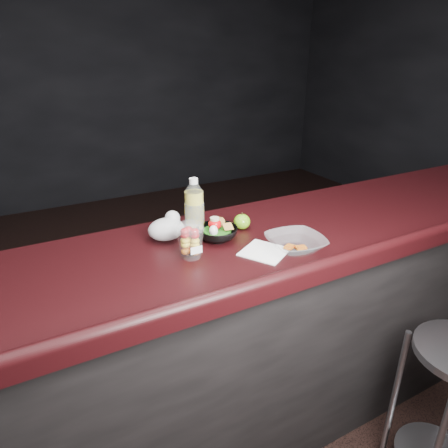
{
  "coord_description": "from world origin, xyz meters",
  "views": [
    {
      "loc": [
        -0.59,
        -0.96,
        1.72
      ],
      "look_at": [
        0.1,
        0.31,
        1.1
      ],
      "focal_mm": 32.0,
      "sensor_mm": 36.0,
      "label": 1
    }
  ],
  "objects": [
    {
      "name": "lemonade_bottle",
      "position": [
        0.03,
        0.44,
        1.12
      ],
      "size": [
        0.08,
        0.08,
        0.24
      ],
      "color": "gold",
      "rests_on": "counter"
    },
    {
      "name": "takeout_bowl",
      "position": [
        0.31,
        0.12,
        1.05
      ],
      "size": [
        0.25,
        0.25,
        0.05
      ],
      "rotation": [
        0.0,
        0.0,
        -0.12
      ],
      "color": "silver",
      "rests_on": "counter"
    },
    {
      "name": "room_shell",
      "position": [
        0.0,
        0.0,
        1.83
      ],
      "size": [
        8.0,
        8.0,
        8.0
      ],
      "color": "black",
      "rests_on": "ground"
    },
    {
      "name": "snack_bowl",
      "position": [
        0.09,
        0.35,
        1.05
      ],
      "size": [
        0.22,
        0.22,
        0.09
      ],
      "rotation": [
        0.0,
        0.0,
        -0.43
      ],
      "color": "black",
      "rests_on": "counter"
    },
    {
      "name": "paper_napkin",
      "position": [
        0.19,
        0.16,
        1.02
      ],
      "size": [
        0.22,
        0.22,
        0.0
      ],
      "primitive_type": "cube",
      "rotation": [
        0.0,
        0.0,
        0.54
      ],
      "color": "white",
      "rests_on": "counter"
    },
    {
      "name": "green_apple",
      "position": [
        0.23,
        0.39,
        1.05
      ],
      "size": [
        0.07,
        0.07,
        0.07
      ],
      "color": "#49820F",
      "rests_on": "counter"
    },
    {
      "name": "plastic_bag",
      "position": [
        -0.09,
        0.45,
        1.07
      ],
      "size": [
        0.15,
        0.12,
        0.11
      ],
      "color": "silver",
      "rests_on": "counter"
    },
    {
      "name": "fruit_cup",
      "position": [
        -0.07,
        0.26,
        1.09
      ],
      "size": [
        0.1,
        0.1,
        0.15
      ],
      "color": "white",
      "rests_on": "counter"
    },
    {
      "name": "counter",
      "position": [
        0.0,
        0.3,
        0.51
      ],
      "size": [
        4.06,
        0.71,
        1.02
      ],
      "color": "black",
      "rests_on": "ground"
    }
  ]
}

